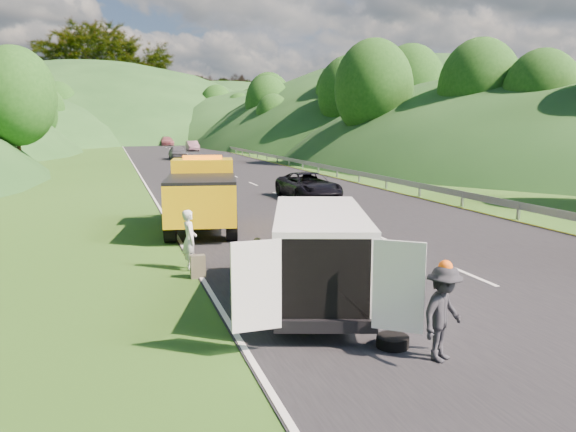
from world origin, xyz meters
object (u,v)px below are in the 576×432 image
object	(u,v)px
worker	(441,361)
suitcase	(198,267)
woman	(190,269)
child	(258,275)
spare_tire	(392,348)
tow_truck	(202,194)
passing_suv	(308,199)
white_van	(319,251)

from	to	relation	value
worker	suitcase	size ratio (longest dim) A/B	2.71
woman	child	xyz separation A→B (m)	(1.68, -1.12, 0.00)
suitcase	spare_tire	distance (m)	6.34
woman	spare_tire	distance (m)	7.23
worker	suitcase	bearing A→B (deg)	86.62
tow_truck	child	bearing A→B (deg)	-76.16
tow_truck	passing_suv	xyz separation A→B (m)	(6.75, 6.92, -1.36)
passing_suv	child	bearing A→B (deg)	-116.34
white_van	suitcase	size ratio (longest dim) A/B	10.55
child	suitcase	distance (m)	1.64
woman	suitcase	distance (m)	1.00
tow_truck	passing_suv	size ratio (longest dim) A/B	1.33
woman	suitcase	xyz separation A→B (m)	(0.07, -0.95, 0.31)
spare_tire	passing_suv	world-z (taller)	passing_suv
worker	spare_tire	distance (m)	0.93
passing_suv	worker	bearing A→B (deg)	-104.97
tow_truck	child	xyz separation A→B (m)	(0.38, -6.94, -1.36)
white_van	child	xyz separation A→B (m)	(-0.71, 2.71, -1.21)
tow_truck	white_van	distance (m)	9.72
suitcase	tow_truck	bearing A→B (deg)	79.81
tow_truck	woman	size ratio (longest dim) A/B	4.07
white_van	worker	bearing A→B (deg)	-58.33
suitcase	passing_suv	world-z (taller)	passing_suv
woman	spare_tire	xyz separation A→B (m)	(2.75, -6.69, 0.00)
spare_tire	passing_suv	xyz separation A→B (m)	(5.30, 19.44, 0.00)
worker	passing_suv	distance (m)	20.76
tow_truck	woman	world-z (taller)	tow_truck
child	passing_suv	world-z (taller)	passing_suv
woman	worker	world-z (taller)	worker
spare_tire	woman	bearing A→B (deg)	112.32
child	tow_truck	bearing A→B (deg)	117.52
worker	passing_suv	xyz separation A→B (m)	(4.77, 20.20, 0.00)
worker	white_van	bearing A→B (deg)	74.22
worker	suitcase	world-z (taller)	worker
spare_tire	passing_suv	distance (m)	20.15
suitcase	child	bearing A→B (deg)	-6.29
child	worker	bearing A→B (deg)	-51.50
woman	tow_truck	bearing A→B (deg)	-11.26
woman	passing_suv	bearing A→B (deg)	-31.00
suitcase	passing_suv	bearing A→B (deg)	59.80
spare_tire	worker	bearing A→B (deg)	-55.51
child	woman	bearing A→B (deg)	170.50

